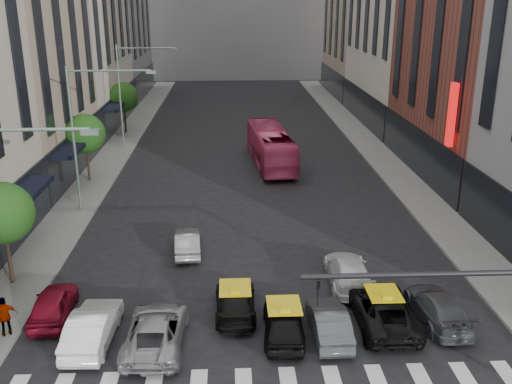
{
  "coord_description": "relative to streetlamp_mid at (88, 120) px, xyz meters",
  "views": [
    {
      "loc": [
        -1.35,
        -14.8,
        12.99
      ],
      "look_at": [
        -0.12,
        11.44,
        4.0
      ],
      "focal_mm": 40.0,
      "sensor_mm": 36.0,
      "label": 1
    }
  ],
  "objects": [
    {
      "name": "sidewalk_left",
      "position": [
        -1.46,
        10.0,
        -5.83
      ],
      "size": [
        3.0,
        96.0,
        0.15
      ],
      "primitive_type": "cube",
      "color": "slate",
      "rests_on": "ground"
    },
    {
      "name": "sidewalk_right",
      "position": [
        21.54,
        10.0,
        -5.83
      ],
      "size": [
        3.0,
        96.0,
        0.15
      ],
      "primitive_type": "cube",
      "color": "slate",
      "rests_on": "ground"
    },
    {
      "name": "building_left_b",
      "position": [
        -6.96,
        8.0,
        6.1
      ],
      "size": [
        8.0,
        16.0,
        24.0
      ],
      "primitive_type": "cube",
      "color": "tan",
      "rests_on": "ground"
    },
    {
      "name": "tree_near",
      "position": [
        -1.76,
        -10.0,
        -2.25
      ],
      "size": [
        2.88,
        2.88,
        4.95
      ],
      "color": "black",
      "rests_on": "sidewalk_left"
    },
    {
      "name": "tree_mid",
      "position": [
        -1.76,
        6.0,
        -2.25
      ],
      "size": [
        2.88,
        2.88,
        4.95
      ],
      "color": "black",
      "rests_on": "sidewalk_left"
    },
    {
      "name": "tree_far",
      "position": [
        -1.76,
        22.0,
        -2.25
      ],
      "size": [
        2.88,
        2.88,
        4.95
      ],
      "color": "black",
      "rests_on": "sidewalk_left"
    },
    {
      "name": "streetlamp_mid",
      "position": [
        0.0,
        0.0,
        0.0
      ],
      "size": [
        5.38,
        0.25,
        9.0
      ],
      "color": "gray",
      "rests_on": "sidewalk_left"
    },
    {
      "name": "streetlamp_far",
      "position": [
        0.0,
        16.0,
        0.0
      ],
      "size": [
        5.38,
        0.25,
        9.0
      ],
      "color": "gray",
      "rests_on": "sidewalk_left"
    },
    {
      "name": "liberty_sign",
      "position": [
        22.64,
        0.0,
        0.1
      ],
      "size": [
        0.3,
        0.7,
        4.0
      ],
      "color": "red",
      "rests_on": "ground"
    },
    {
      "name": "car_red",
      "position": [
        1.07,
        -13.07,
        -5.24
      ],
      "size": [
        1.79,
        3.97,
        1.32
      ],
      "primitive_type": "imported",
      "rotation": [
        0.0,
        0.0,
        3.2
      ],
      "color": "maroon",
      "rests_on": "ground"
    },
    {
      "name": "car_white_front",
      "position": [
        3.17,
        -15.03,
        -5.19
      ],
      "size": [
        1.68,
        4.39,
        1.43
      ],
      "primitive_type": "imported",
      "rotation": [
        0.0,
        0.0,
        3.1
      ],
      "color": "white",
      "rests_on": "ground"
    },
    {
      "name": "car_silver",
      "position": [
        5.68,
        -15.33,
        -5.23
      ],
      "size": [
        2.35,
        4.89,
        1.34
      ],
      "primitive_type": "imported",
      "rotation": [
        0.0,
        0.0,
        3.12
      ],
      "color": "gray",
      "rests_on": "ground"
    },
    {
      "name": "taxi_left",
      "position": [
        8.81,
        -13.09,
        -5.29
      ],
      "size": [
        1.73,
        4.23,
        1.23
      ],
      "primitive_type": "imported",
      "rotation": [
        0.0,
        0.0,
        3.15
      ],
      "color": "black",
      "rests_on": "ground"
    },
    {
      "name": "taxi_center",
      "position": [
        10.73,
        -14.93,
        -5.22
      ],
      "size": [
        1.83,
        4.12,
        1.38
      ],
      "primitive_type": "imported",
      "rotation": [
        0.0,
        0.0,
        3.09
      ],
      "color": "black",
      "rests_on": "ground"
    },
    {
      "name": "car_grey_mid",
      "position": [
        12.54,
        -14.99,
        -5.26
      ],
      "size": [
        1.44,
        3.95,
        1.29
      ],
      "primitive_type": "imported",
      "rotation": [
        0.0,
        0.0,
        3.16
      ],
      "color": "#3E4245",
      "rests_on": "ground"
    },
    {
      "name": "taxi_right",
      "position": [
        14.94,
        -14.17,
        -5.21
      ],
      "size": [
        2.33,
        5.03,
        1.4
      ],
      "primitive_type": "imported",
      "rotation": [
        0.0,
        0.0,
        3.14
      ],
      "color": "black",
      "rests_on": "ground"
    },
    {
      "name": "car_grey_curb",
      "position": [
        17.34,
        -14.09,
        -5.26
      ],
      "size": [
        1.96,
        4.53,
        1.3
      ],
      "primitive_type": "imported",
      "rotation": [
        0.0,
        0.0,
        3.17
      ],
      "color": "#414449",
      "rests_on": "ground"
    },
    {
      "name": "car_row2_left",
      "position": [
        6.33,
        -6.75,
        -5.29
      ],
      "size": [
        1.59,
        3.82,
        1.23
      ],
      "primitive_type": "imported",
      "rotation": [
        0.0,
        0.0,
        3.22
      ],
      "color": "#9F9FA4",
      "rests_on": "ground"
    },
    {
      "name": "car_row2_right",
      "position": [
        14.21,
        -10.65,
        -5.23
      ],
      "size": [
        2.03,
        4.72,
        1.35
      ],
      "primitive_type": "imported",
      "rotation": [
        0.0,
        0.0,
        3.11
      ],
      "color": "silver",
      "rests_on": "ground"
    },
    {
      "name": "bus",
      "position": [
        11.97,
        10.03,
        -4.37
      ],
      "size": [
        3.5,
        11.17,
        3.06
      ],
      "primitive_type": "imported",
      "rotation": [
        0.0,
        0.0,
        3.23
      ],
      "color": "#D13D71",
      "rests_on": "ground"
    },
    {
      "name": "pedestrian_far",
      "position": [
        -0.36,
        -14.54,
        -4.92
      ],
      "size": [
        1.05,
        0.82,
        1.66
      ],
      "primitive_type": "imported",
      "rotation": [
        0.0,
        0.0,
        3.64
      ],
      "color": "gray",
      "rests_on": "sidewalk_left"
    }
  ]
}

